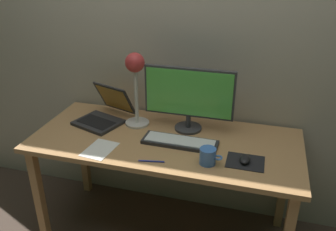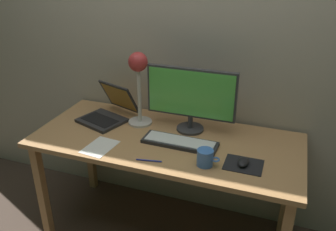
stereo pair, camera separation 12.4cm
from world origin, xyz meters
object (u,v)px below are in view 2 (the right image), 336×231
Objects in this scene: monitor at (191,96)px; keyboard_main at (180,142)px; coffee_mug at (205,158)px; laptop at (110,109)px; desk_lamp at (138,75)px; mouse at (243,162)px; pen at (149,160)px.

keyboard_main is (-0.00, -0.19, -0.22)m from monitor.
keyboard_main is at bearing 139.74° from coffee_mug.
monitor is at bearing 117.85° from coffee_mug.
laptop is 0.87× the size of desk_lamp.
desk_lamp is 3.89× the size of coffee_mug.
mouse is (0.71, -0.27, -0.31)m from desk_lamp.
monitor reaches higher than keyboard_main.
laptop is 4.28× the size of mouse.
mouse is 0.50m from pen.
keyboard_main is 1.08× the size of laptop.
keyboard_main reaches higher than pen.
coffee_mug is at bearing -40.26° from keyboard_main.
keyboard_main is at bearing 66.18° from pen.
pen is at bearing -42.50° from laptop.
keyboard_main is 0.25m from pen.
desk_lamp reaches higher than mouse.
mouse is at bearing 19.14° from coffee_mug.
desk_lamp is at bearing 152.27° from keyboard_main.
coffee_mug is (-0.19, -0.07, 0.02)m from mouse.
mouse is (0.93, -0.28, -0.04)m from laptop.
laptop is 0.35m from desk_lamp.
desk_lamp reaches higher than monitor.
monitor is 0.29m from keyboard_main.
desk_lamp is at bearing 159.13° from mouse.
monitor is 4.53× the size of coffee_mug.
coffee_mug is (0.74, -0.34, -0.02)m from laptop.
monitor is 1.24× the size of keyboard_main.
desk_lamp is (-0.33, -0.02, 0.10)m from monitor.
desk_lamp reaches higher than pen.
keyboard_main is 0.58m from laptop.
pen is at bearing -104.06° from monitor.
monitor reaches higher than laptop.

